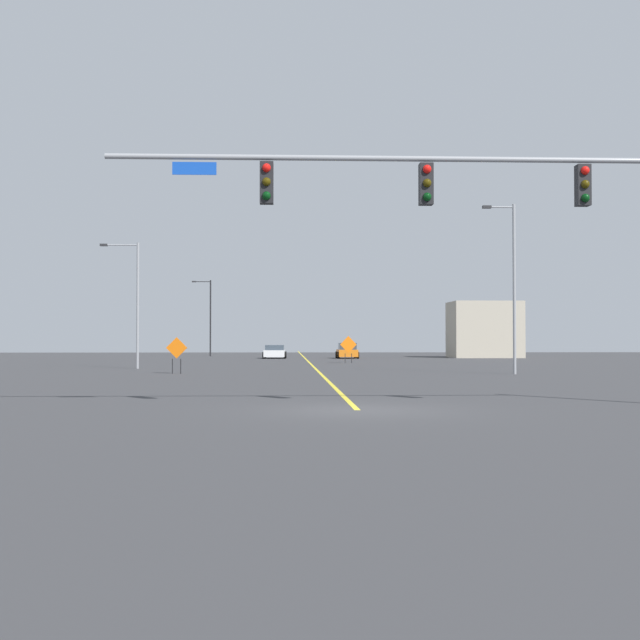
# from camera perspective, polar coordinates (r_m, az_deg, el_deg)

# --- Properties ---
(ground) EXTENTS (189.97, 189.97, 0.00)m
(ground) POSITION_cam_1_polar(r_m,az_deg,el_deg) (20.98, 2.59, -6.19)
(ground) COLOR #38383A
(road_centre_stripe) EXTENTS (0.16, 105.54, 0.01)m
(road_centre_stripe) POSITION_cam_1_polar(r_m,az_deg,el_deg) (73.64, -0.93, -2.73)
(road_centre_stripe) COLOR yellow
(road_centre_stripe) RESTS_ON ground
(traffic_signal_assembly) EXTENTS (16.21, 0.44, 6.89)m
(traffic_signal_assembly) POSITION_cam_1_polar(r_m,az_deg,el_deg) (21.84, 12.70, 7.99)
(traffic_signal_assembly) COLOR gray
(traffic_signal_assembly) RESTS_ON ground
(street_lamp_near_left) EXTENTS (1.71, 0.24, 8.74)m
(street_lamp_near_left) POSITION_cam_1_polar(r_m,az_deg,el_deg) (43.86, 13.02, 2.61)
(street_lamp_near_left) COLOR gray
(street_lamp_near_left) RESTS_ON ground
(street_lamp_mid_right) EXTENTS (2.38, 0.24, 7.70)m
(street_lamp_mid_right) POSITION_cam_1_polar(r_m,az_deg,el_deg) (51.99, -12.58, 1.48)
(street_lamp_mid_right) COLOR gray
(street_lamp_mid_right) RESTS_ON ground
(street_lamp_near_right) EXTENTS (2.06, 0.24, 8.12)m
(street_lamp_near_right) POSITION_cam_1_polar(r_m,az_deg,el_deg) (89.52, -7.61, 0.40)
(street_lamp_near_right) COLOR black
(street_lamp_near_right) RESTS_ON ground
(construction_sign_left_lane) EXTENTS (1.28, 0.31, 2.05)m
(construction_sign_left_lane) POSITION_cam_1_polar(r_m,az_deg,el_deg) (63.11, 1.95, -1.78)
(construction_sign_left_lane) COLOR orange
(construction_sign_left_lane) RESTS_ON ground
(construction_sign_left_shoulder) EXTENTS (1.11, 0.10, 1.90)m
(construction_sign_left_shoulder) POSITION_cam_1_polar(r_m,az_deg,el_deg) (43.92, -9.79, -2.06)
(construction_sign_left_shoulder) COLOR orange
(construction_sign_left_shoulder) RESTS_ON ground
(car_orange_distant) EXTENTS (2.02, 4.19, 1.47)m
(car_orange_distant) POSITION_cam_1_polar(r_m,az_deg,el_deg) (79.17, 1.87, -2.15)
(car_orange_distant) COLOR orange
(car_orange_distant) RESTS_ON ground
(car_white_mid) EXTENTS (2.24, 4.11, 1.26)m
(car_white_mid) POSITION_cam_1_polar(r_m,az_deg,el_deg) (79.04, -3.12, -2.19)
(car_white_mid) COLOR white
(car_white_mid) RESTS_ON ground
(roadside_building_east) EXTENTS (6.70, 5.38, 5.53)m
(roadside_building_east) POSITION_cam_1_polar(r_m,az_deg,el_deg) (83.99, 11.18, -0.65)
(roadside_building_east) COLOR #B2A893
(roadside_building_east) RESTS_ON ground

